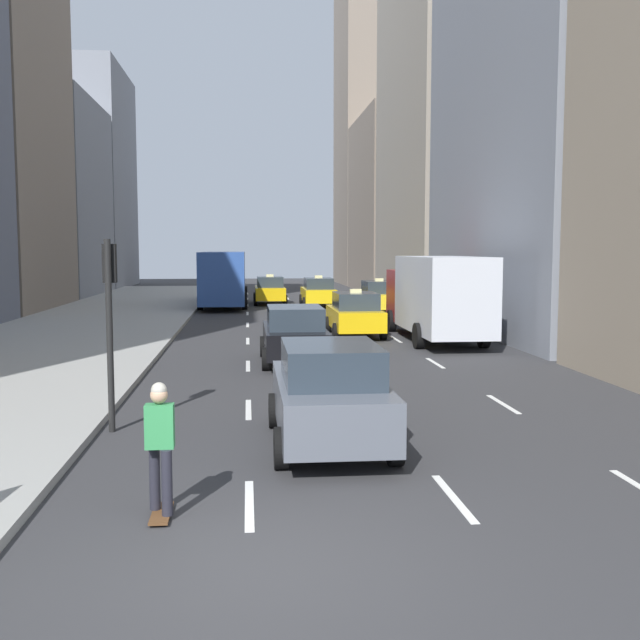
{
  "coord_description": "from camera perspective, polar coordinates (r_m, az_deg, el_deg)",
  "views": [
    {
      "loc": [
        -0.2,
        -7.78,
        3.41
      ],
      "look_at": [
        1.65,
        11.21,
        1.6
      ],
      "focal_mm": 42.0,
      "sensor_mm": 36.0,
      "label": 1
    }
  ],
  "objects": [
    {
      "name": "sidewalk_left",
      "position": [
        35.6,
        -16.55,
        -0.19
      ],
      "size": [
        8.0,
        66.0,
        0.15
      ],
      "primitive_type": "cube",
      "color": "#9E9E99",
      "rests_on": "ground"
    },
    {
      "name": "taxi_third",
      "position": [
        40.24,
        4.47,
        1.79
      ],
      "size": [
        2.02,
        4.4,
        1.87
      ],
      "color": "yellow",
      "rests_on": "ground"
    },
    {
      "name": "box_truck",
      "position": [
        28.16,
        8.85,
        1.88
      ],
      "size": [
        2.58,
        8.4,
        3.15
      ],
      "color": "maroon",
      "rests_on": "ground"
    },
    {
      "name": "ground_plane",
      "position": [
        8.5,
        -3.94,
        -18.27
      ],
      "size": [
        160.0,
        160.0,
        0.0
      ],
      "primitive_type": "plane",
      "color": "#333335"
    },
    {
      "name": "lane_markings",
      "position": [
        31.1,
        -0.37,
        -0.88
      ],
      "size": [
        5.72,
        56.0,
        0.01
      ],
      "color": "white",
      "rests_on": "ground"
    },
    {
      "name": "skateboarder",
      "position": [
        9.8,
        -12.1,
        -9.17
      ],
      "size": [
        0.36,
        0.8,
        1.75
      ],
      "color": "brown",
      "rests_on": "ground"
    },
    {
      "name": "taxi_lead",
      "position": [
        29.4,
        2.67,
        0.47
      ],
      "size": [
        2.02,
        4.4,
        1.87
      ],
      "color": "yellow",
      "rests_on": "ground"
    },
    {
      "name": "sedan_silver_behind",
      "position": [
        13.01,
        0.72,
        -5.64
      ],
      "size": [
        2.02,
        4.41,
        1.81
      ],
      "color": "#565B66",
      "rests_on": "ground"
    },
    {
      "name": "traffic_light_pole",
      "position": [
        14.43,
        -15.73,
        1.23
      ],
      "size": [
        0.24,
        0.42,
        3.6
      ],
      "color": "black",
      "rests_on": "ground"
    },
    {
      "name": "taxi_fourth",
      "position": [
        44.48,
        -0.14,
        2.15
      ],
      "size": [
        2.02,
        4.4,
        1.87
      ],
      "color": "yellow",
      "rests_on": "ground"
    },
    {
      "name": "taxi_second",
      "position": [
        46.63,
        -3.84,
        2.29
      ],
      "size": [
        2.02,
        4.4,
        1.87
      ],
      "color": "yellow",
      "rests_on": "ground"
    },
    {
      "name": "building_row_right",
      "position": [
        47.73,
        9.86,
        17.88
      ],
      "size": [
        6.0,
        73.33,
        35.53
      ],
      "color": "gray",
      "rests_on": "ground"
    },
    {
      "name": "city_bus",
      "position": [
        45.73,
        -7.35,
        3.33
      ],
      "size": [
        2.8,
        11.61,
        3.25
      ],
      "color": "#2D519E",
      "rests_on": "ground"
    },
    {
      "name": "sedan_black_near",
      "position": [
        22.41,
        -1.95,
        -1.09
      ],
      "size": [
        2.02,
        4.4,
        1.72
      ],
      "color": "black",
      "rests_on": "ground"
    }
  ]
}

